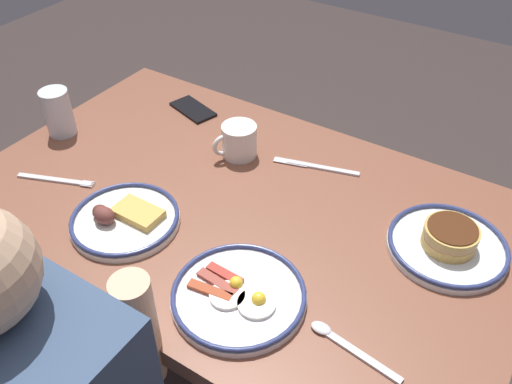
% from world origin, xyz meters
% --- Properties ---
extents(ground_plane, '(6.00, 6.00, 0.00)m').
position_xyz_m(ground_plane, '(0.00, 0.00, 0.00)').
color(ground_plane, '#362D2A').
extents(dining_table, '(1.30, 0.81, 0.73)m').
position_xyz_m(dining_table, '(0.00, 0.00, 0.61)').
color(dining_table, brown).
rests_on(dining_table, ground_plane).
extents(plate_near_main, '(0.26, 0.26, 0.06)m').
position_xyz_m(plate_near_main, '(-0.46, -0.12, 0.75)').
color(plate_near_main, white).
rests_on(plate_near_main, dining_table).
extents(plate_center_pancakes, '(0.27, 0.27, 0.04)m').
position_xyz_m(plate_center_pancakes, '(-0.16, 0.23, 0.74)').
color(plate_center_pancakes, white).
rests_on(plate_center_pancakes, dining_table).
extents(plate_far_companion, '(0.25, 0.25, 0.05)m').
position_xyz_m(plate_far_companion, '(0.18, 0.19, 0.74)').
color(plate_far_companion, white).
rests_on(plate_far_companion, dining_table).
extents(coffee_mug, '(0.09, 0.11, 0.09)m').
position_xyz_m(coffee_mug, '(0.11, -0.17, 0.77)').
color(coffee_mug, white).
rests_on(coffee_mug, dining_table).
extents(drinking_glass, '(0.08, 0.08, 0.13)m').
position_xyz_m(drinking_glass, '(0.58, 0.01, 0.79)').
color(drinking_glass, silver).
rests_on(drinking_glass, dining_table).
extents(cell_phone, '(0.16, 0.11, 0.01)m').
position_xyz_m(cell_phone, '(0.35, -0.28, 0.73)').
color(cell_phone, black).
rests_on(cell_phone, dining_table).
extents(fork_near, '(0.20, 0.09, 0.01)m').
position_xyz_m(fork_near, '(0.43, 0.17, 0.73)').
color(fork_near, silver).
rests_on(fork_near, dining_table).
extents(butter_knife, '(0.22, 0.08, 0.01)m').
position_xyz_m(butter_knife, '(-0.09, -0.23, 0.73)').
color(butter_knife, silver).
rests_on(butter_knife, dining_table).
extents(tea_spoon, '(0.19, 0.04, 0.01)m').
position_xyz_m(tea_spoon, '(-0.38, 0.22, 0.73)').
color(tea_spoon, silver).
rests_on(tea_spoon, dining_table).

